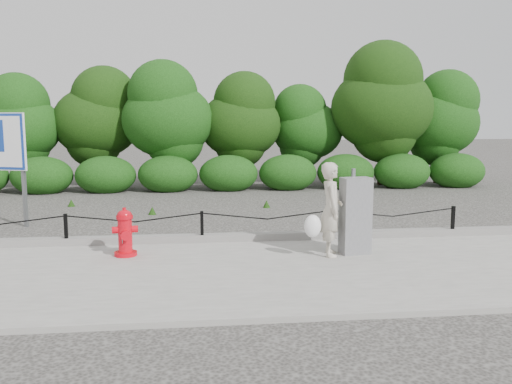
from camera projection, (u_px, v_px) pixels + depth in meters
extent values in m
plane|color=#2D2B28|center=(202.00, 246.00, 10.32)|extent=(90.00, 90.00, 0.00)
cube|color=gray|center=(204.00, 274.00, 8.34)|extent=(14.00, 4.00, 0.08)
cube|color=slate|center=(202.00, 238.00, 10.35)|extent=(14.00, 0.22, 0.14)
cube|color=black|center=(66.00, 230.00, 9.98)|extent=(0.06, 0.06, 0.60)
cube|color=black|center=(202.00, 227.00, 10.26)|extent=(0.06, 0.06, 0.60)
cube|color=black|center=(331.00, 224.00, 10.54)|extent=(0.06, 0.06, 0.60)
cube|color=black|center=(453.00, 221.00, 10.82)|extent=(0.06, 0.06, 0.60)
cylinder|color=black|center=(135.00, 217.00, 10.09)|extent=(2.50, 0.02, 0.02)
cylinder|color=black|center=(267.00, 214.00, 10.37)|extent=(2.50, 0.02, 0.02)
cylinder|color=black|center=(393.00, 211.00, 10.65)|extent=(2.50, 0.02, 0.02)
cylinder|color=black|center=(20.00, 161.00, 18.37)|extent=(0.18, 0.18, 1.90)
ellipsoid|color=#285513|center=(18.00, 122.00, 18.18)|extent=(2.80, 2.43, 3.03)
cylinder|color=black|center=(98.00, 157.00, 19.03)|extent=(0.18, 0.18, 2.03)
ellipsoid|color=#285513|center=(96.00, 116.00, 18.83)|extent=(3.01, 2.60, 3.26)
cylinder|color=black|center=(169.00, 157.00, 18.52)|extent=(0.18, 0.18, 2.11)
ellipsoid|color=#285513|center=(168.00, 114.00, 18.31)|extent=(3.12, 2.70, 3.37)
cylinder|color=black|center=(240.00, 158.00, 19.20)|extent=(0.18, 0.18, 1.95)
ellipsoid|color=#285513|center=(240.00, 119.00, 19.01)|extent=(2.88, 2.49, 3.12)
cylinder|color=black|center=(307.00, 159.00, 19.89)|extent=(0.18, 0.18, 1.75)
ellipsoid|color=#285513|center=(308.00, 126.00, 19.72)|extent=(2.59, 2.24, 2.80)
cylinder|color=black|center=(381.00, 151.00, 19.33)|extent=(0.18, 0.18, 2.47)
ellipsoid|color=#285513|center=(382.00, 102.00, 19.09)|extent=(3.65, 3.16, 3.95)
cylinder|color=black|center=(437.00, 156.00, 20.02)|extent=(0.18, 0.18, 2.01)
ellipsoid|color=#285513|center=(439.00, 117.00, 19.82)|extent=(2.98, 2.58, 3.22)
cylinder|color=red|center=(126.00, 254.00, 9.32)|extent=(0.45, 0.45, 0.07)
cylinder|color=red|center=(125.00, 235.00, 9.27)|extent=(0.27, 0.27, 0.59)
cylinder|color=red|center=(125.00, 217.00, 9.23)|extent=(0.32, 0.32, 0.05)
ellipsoid|color=red|center=(124.00, 215.00, 9.23)|extent=(0.29, 0.29, 0.19)
cylinder|color=red|center=(124.00, 209.00, 9.21)|extent=(0.07, 0.07, 0.05)
cylinder|color=red|center=(115.00, 230.00, 9.22)|extent=(0.13, 0.13, 0.12)
cylinder|color=red|center=(135.00, 229.00, 9.30)|extent=(0.13, 0.13, 0.12)
cylinder|color=red|center=(125.00, 235.00, 9.10)|extent=(0.18, 0.15, 0.16)
cylinder|color=slate|center=(122.00, 240.00, 9.14)|extent=(0.01, 0.06, 0.13)
imported|color=#BBB2A0|center=(331.00, 209.00, 9.23)|extent=(0.46, 0.63, 1.61)
ellipsoid|color=white|center=(313.00, 226.00, 9.08)|extent=(0.29, 0.23, 0.39)
cube|color=gray|center=(355.00, 216.00, 9.38)|extent=(0.55, 0.37, 1.33)
cube|color=slate|center=(352.00, 210.00, 9.55)|extent=(0.06, 0.06, 1.47)
cube|color=slate|center=(23.00, 170.00, 11.96)|extent=(0.10, 0.10, 2.54)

